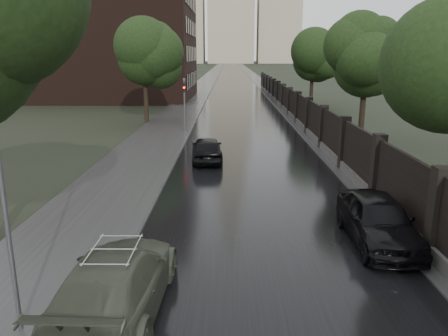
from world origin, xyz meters
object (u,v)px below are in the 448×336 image
Objects in this scene: traffic_light at (185,101)px; hatchback_left at (207,149)px; tree_left_far at (144,59)px; tree_right_b at (366,65)px; tree_right_c at (313,61)px; lamp_post at (5,213)px; car_right_near at (378,219)px; volga_sedan at (116,283)px.

traffic_light is 8.72m from hatchback_left.
tree_left_far is 15.19m from hatchback_left.
traffic_light is at bearing 165.76° from tree_right_b.
tree_right_c is 19.26m from traffic_light.
car_right_near is at bearing 27.89° from lamp_post.
volga_sedan is 1.29× the size of hatchback_left.
tree_left_far reaches higher than tree_right_c.
tree_right_b is at bearing 57.82° from lamp_post.
hatchback_left is (5.69, -13.32, -4.56)m from tree_left_far.
tree_right_c is 1.37× the size of lamp_post.
traffic_light is at bearing 112.04° from car_right_near.
tree_right_b reaches higher than lamp_post.
tree_right_b is 1.00× the size of tree_right_c.
tree_right_c is 1.36× the size of volga_sedan.
tree_right_b is 1.36× the size of volga_sedan.
hatchback_left is at bearing -112.81° from tree_right_c.
tree_right_b is at bearing 75.29° from car_right_near.
volga_sedan is (-11.10, -19.70, -4.20)m from tree_right_b.
tree_right_c is 25.66m from hatchback_left.
tree_right_c is at bearing 32.83° from tree_left_far.
tree_left_far is at bearing 152.70° from tree_right_b.
lamp_post is at bearing 74.32° from hatchback_left.
lamp_post is (-12.90, -20.50, -2.28)m from tree_right_b.
lamp_post is 10.14m from car_right_near.
tree_left_far is 1.05× the size of tree_right_c.
tree_right_b is at bearing -117.00° from volga_sedan.
volga_sedan is at bearing 80.70° from hatchback_left.
tree_right_b is 1.58× the size of car_right_near.
hatchback_left is at bearing -92.73° from volga_sedan.
tree_right_c is at bearing -116.97° from hatchback_left.
tree_right_b is at bearing -155.67° from hatchback_left.
tree_right_c is 40.67m from lamp_post.
tree_left_far is 26.81m from car_right_near.
tree_right_c is 34.35m from car_right_near.
traffic_light is 0.90× the size of car_right_near.
lamp_post is at bearing 26.33° from volga_sedan.
hatchback_left is at bearing 118.29° from car_right_near.
tree_right_c is at bearing 71.48° from lamp_post.
tree_left_far is at bearing -71.03° from hatchback_left.
volga_sedan is (-11.10, -37.70, -4.20)m from tree_right_c.
tree_right_b is at bearing -14.24° from traffic_light.
car_right_near is at bearing -104.51° from tree_right_b.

